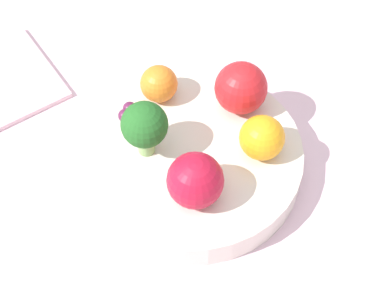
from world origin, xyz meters
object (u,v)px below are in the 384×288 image
Objects in this scene: grape_cluster at (131,113)px; bowl at (192,159)px; orange_front at (262,138)px; broccoli at (145,126)px; orange_back at (159,84)px; apple_green at (195,180)px; apple_red at (241,88)px.

bowl is at bearing 116.31° from grape_cluster.
bowl is at bearing -31.66° from orange_front.
broccoli is 1.42× the size of orange_front.
orange_back is 1.43× the size of grape_cluster.
bowl is at bearing 85.70° from orange_back.
apple_green is 1.35× the size of orange_back.
orange_back reaches higher than bowl.
broccoli is at bearing 82.63° from grape_cluster.
apple_red reaches higher than orange_back.
orange_front is (-0.10, 0.06, -0.02)m from broccoli.
broccoli reaches higher than orange_back.
grape_cluster is (0.11, -0.04, -0.02)m from apple_red.
broccoli is 0.07m from apple_green.
bowl is 0.08m from grape_cluster.
grape_cluster is (0.09, -0.10, -0.02)m from orange_front.
grape_cluster is at bearing -48.50° from orange_front.
apple_red is (-0.11, -0.00, -0.01)m from broccoli.
bowl is 0.07m from apple_green.
broccoli is at bearing 51.24° from orange_back.
grape_cluster is (0.04, 0.01, -0.01)m from orange_back.
bowl is 0.07m from broccoli.
bowl is 3.49× the size of broccoli.
orange_front is at bearing -171.34° from apple_green.
apple_red is at bearing -142.90° from apple_green.
orange_front is at bearing 131.50° from grape_cluster.
broccoli reaches higher than apple_green.
orange_back is (-0.03, -0.13, -0.01)m from apple_green.
orange_front is at bearing 76.42° from apple_red.
apple_red is at bearing -178.55° from broccoli.
apple_green is 0.12m from grape_cluster.
grape_cluster is at bearing -63.69° from bowl.
apple_green is at bearing 37.10° from apple_red.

